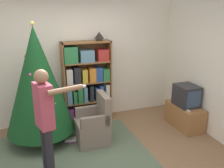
# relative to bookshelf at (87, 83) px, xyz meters

# --- Properties ---
(ground_plane) EXTENTS (14.00, 14.00, 0.00)m
(ground_plane) POSITION_rel_bookshelf_xyz_m (-0.26, -1.64, -0.87)
(ground_plane) COLOR #846042
(wall_back) EXTENTS (8.00, 0.10, 2.60)m
(wall_back) POSITION_rel_bookshelf_xyz_m (-0.26, 0.24, 0.43)
(wall_back) COLOR silver
(wall_back) RESTS_ON ground_plane
(area_rug) EXTENTS (2.53, 2.20, 0.01)m
(area_rug) POSITION_rel_bookshelf_xyz_m (-0.60, -1.31, -0.87)
(area_rug) COLOR #56664C
(area_rug) RESTS_ON ground_plane
(bookshelf) EXTENTS (1.01, 0.33, 1.74)m
(bookshelf) POSITION_rel_bookshelf_xyz_m (0.00, 0.00, 0.00)
(bookshelf) COLOR brown
(bookshelf) RESTS_ON ground_plane
(tv_stand) EXTENTS (0.44, 0.85, 0.47)m
(tv_stand) POSITION_rel_bookshelf_xyz_m (1.82, -0.98, -0.64)
(tv_stand) COLOR #996638
(tv_stand) RESTS_ON ground_plane
(television) EXTENTS (0.39, 0.48, 0.43)m
(television) POSITION_rel_bookshelf_xyz_m (1.82, -0.98, -0.19)
(television) COLOR #28282D
(television) RESTS_ON tv_stand
(game_remote) EXTENTS (0.04, 0.12, 0.02)m
(game_remote) POSITION_rel_bookshelf_xyz_m (1.69, -1.23, -0.39)
(game_remote) COLOR white
(game_remote) RESTS_ON tv_stand
(christmas_tree) EXTENTS (1.23, 1.23, 2.18)m
(christmas_tree) POSITION_rel_bookshelf_xyz_m (-1.02, -0.53, 0.29)
(christmas_tree) COLOR #4C3323
(christmas_tree) RESTS_ON ground_plane
(armchair) EXTENTS (0.58, 0.57, 0.92)m
(armchair) POSITION_rel_bookshelf_xyz_m (-0.13, -0.93, -0.55)
(armchair) COLOR #7A6B5B
(armchair) RESTS_ON ground_plane
(standing_person) EXTENTS (0.70, 0.46, 1.65)m
(standing_person) POSITION_rel_bookshelf_xyz_m (-1.02, -1.69, 0.11)
(standing_person) COLOR #232328
(standing_person) RESTS_ON ground_plane
(table_lamp) EXTENTS (0.20, 0.20, 0.18)m
(table_lamp) POSITION_rel_bookshelf_xyz_m (0.29, 0.01, 0.97)
(table_lamp) COLOR #473828
(table_lamp) RESTS_ON bookshelf
(book_pile_near_tree) EXTENTS (0.23, 0.18, 0.08)m
(book_pile_near_tree) POSITION_rel_bookshelf_xyz_m (-0.54, -0.80, -0.83)
(book_pile_near_tree) COLOR #843889
(book_pile_near_tree) RESTS_ON ground_plane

